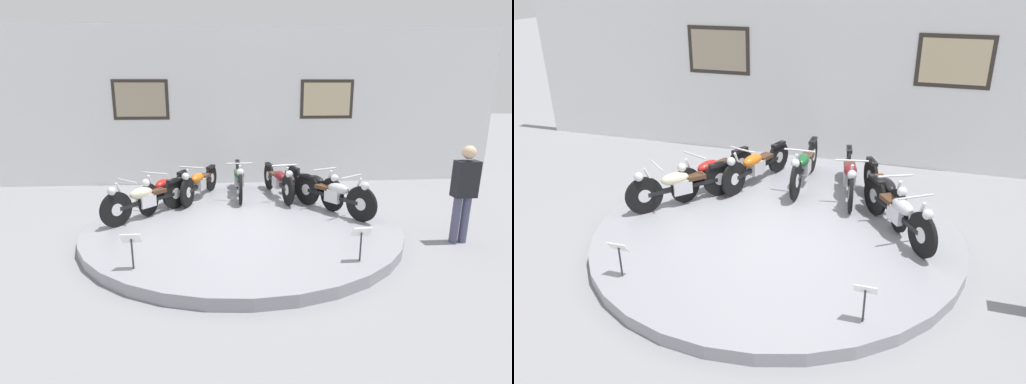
# 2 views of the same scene
# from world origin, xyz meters

# --- Properties ---
(ground_plane) EXTENTS (60.00, 60.00, 0.00)m
(ground_plane) POSITION_xyz_m (0.00, 0.00, 0.00)
(ground_plane) COLOR gray
(display_platform) EXTENTS (5.56, 5.56, 0.18)m
(display_platform) POSITION_xyz_m (0.00, 0.00, 0.09)
(display_platform) COLOR gray
(display_platform) RESTS_ON ground_plane
(back_wall) EXTENTS (14.00, 0.22, 4.02)m
(back_wall) POSITION_xyz_m (0.00, 3.77, 2.01)
(back_wall) COLOR white
(back_wall) RESTS_ON ground_plane
(motorcycle_cream) EXTENTS (1.34, 1.52, 0.79)m
(motorcycle_cream) POSITION_xyz_m (-1.77, 0.31, 0.56)
(motorcycle_cream) COLOR black
(motorcycle_cream) RESTS_ON display_platform
(motorcycle_red) EXTENTS (0.82, 1.83, 0.78)m
(motorcycle_red) POSITION_xyz_m (-1.50, 1.02, 0.55)
(motorcycle_red) COLOR black
(motorcycle_red) RESTS_ON display_platform
(motorcycle_orange) EXTENTS (0.73, 1.87, 0.78)m
(motorcycle_orange) POSITION_xyz_m (-0.86, 1.53, 0.55)
(motorcycle_orange) COLOR black
(motorcycle_orange) RESTS_ON display_platform
(motorcycle_green) EXTENTS (0.54, 2.03, 0.81)m
(motorcycle_green) POSITION_xyz_m (0.00, 1.72, 0.58)
(motorcycle_green) COLOR black
(motorcycle_green) RESTS_ON display_platform
(motorcycle_maroon) EXTENTS (0.55, 1.97, 0.80)m
(motorcycle_maroon) POSITION_xyz_m (0.86, 1.53, 0.57)
(motorcycle_maroon) COLOR black
(motorcycle_maroon) RESTS_ON display_platform
(motorcycle_black) EXTENTS (0.87, 1.85, 0.80)m
(motorcycle_black) POSITION_xyz_m (1.50, 1.02, 0.57)
(motorcycle_black) COLOR black
(motorcycle_black) RESTS_ON display_platform
(motorcycle_silver) EXTENTS (1.17, 1.68, 0.80)m
(motorcycle_silver) POSITION_xyz_m (1.76, 0.31, 0.57)
(motorcycle_silver) COLOR black
(motorcycle_silver) RESTS_ON display_platform
(info_placard_front_left) EXTENTS (0.26, 0.11, 0.51)m
(info_placard_front_left) POSITION_xyz_m (-1.55, -1.87, 0.55)
(info_placard_front_left) COLOR #333338
(info_placard_front_left) RESTS_ON display_platform
(info_placard_front_centre) EXTENTS (0.26, 0.11, 0.51)m
(info_placard_front_centre) POSITION_xyz_m (1.55, -1.87, 0.55)
(info_placard_front_centre) COLOR #333338
(info_placard_front_centre) RESTS_ON display_platform
(visitor_standing) EXTENTS (0.36, 0.22, 1.64)m
(visitor_standing) POSITION_xyz_m (3.58, -0.88, 0.92)
(visitor_standing) COLOR #4C4C6B
(visitor_standing) RESTS_ON ground_plane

